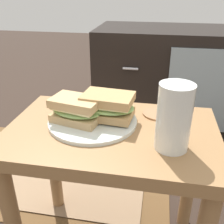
{
  "coord_description": "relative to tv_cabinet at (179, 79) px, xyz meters",
  "views": [
    {
      "loc": [
        0.11,
        -0.6,
        0.81
      ],
      "look_at": [
        0.0,
        0.0,
        0.51
      ],
      "focal_mm": 42.39,
      "sensor_mm": 36.0,
      "label": 1
    }
  ],
  "objects": [
    {
      "name": "side_table",
      "position": [
        -0.23,
        -0.95,
        0.08
      ],
      "size": [
        0.56,
        0.36,
        0.46
      ],
      "color": "olive",
      "rests_on": "ground"
    },
    {
      "name": "area_rug",
      "position": [
        -0.64,
        -0.6,
        -0.29
      ],
      "size": [
        1.2,
        0.65,
        0.01
      ],
      "color": "brown",
      "rests_on": "ground"
    },
    {
      "name": "sandwich_front",
      "position": [
        -0.33,
        -0.94,
        0.21
      ],
      "size": [
        0.16,
        0.12,
        0.07
      ],
      "color": "tan",
      "rests_on": "plate"
    },
    {
      "name": "tv_cabinet",
      "position": [
        0.0,
        0.0,
        0.0
      ],
      "size": [
        0.96,
        0.46,
        0.58
      ],
      "color": "black",
      "rests_on": "ground"
    },
    {
      "name": "coaster",
      "position": [
        -0.11,
        -0.84,
        0.17
      ],
      "size": [
        0.09,
        0.09,
        0.01
      ],
      "primitive_type": "cylinder",
      "color": "#996B47",
      "rests_on": "side_table"
    },
    {
      "name": "plate",
      "position": [
        -0.29,
        -0.92,
        0.17
      ],
      "size": [
        0.24,
        0.24,
        0.01
      ],
      "primitive_type": "cylinder",
      "color": "silver",
      "rests_on": "side_table"
    },
    {
      "name": "sandwich_back",
      "position": [
        -0.25,
        -0.91,
        0.22
      ],
      "size": [
        0.15,
        0.11,
        0.07
      ],
      "color": "tan",
      "rests_on": "plate"
    },
    {
      "name": "beer_glass",
      "position": [
        -0.08,
        -1.01,
        0.24
      ],
      "size": [
        0.08,
        0.08,
        0.16
      ],
      "color": "silver",
      "rests_on": "side_table"
    }
  ]
}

